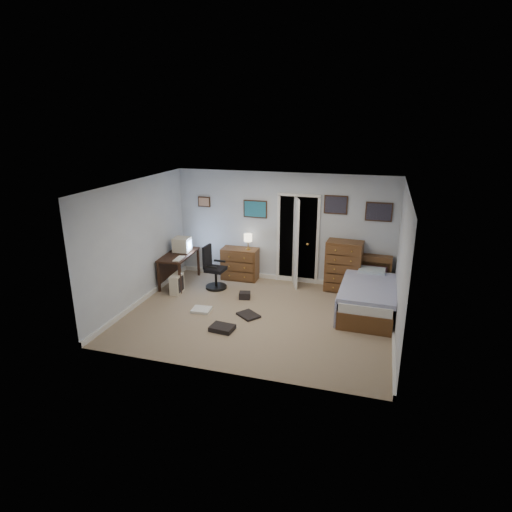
{
  "coord_description": "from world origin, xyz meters",
  "views": [
    {
      "loc": [
        2.08,
        -7.17,
        3.64
      ],
      "look_at": [
        -0.13,
        0.3,
        1.1
      ],
      "focal_mm": 30.0,
      "sensor_mm": 36.0,
      "label": 1
    }
  ],
  "objects": [
    {
      "name": "floor",
      "position": [
        0.0,
        0.0,
        -0.01
      ],
      "size": [
        5.0,
        4.0,
        0.02
      ],
      "primitive_type": "cube",
      "color": "gray",
      "rests_on": "ground"
    },
    {
      "name": "computer_desk",
      "position": [
        -2.28,
        1.12,
        0.54
      ],
      "size": [
        0.64,
        1.25,
        0.7
      ],
      "rotation": [
        0.0,
        0.0,
        0.06
      ],
      "color": "black",
      "rests_on": "floor"
    },
    {
      "name": "crt_monitor",
      "position": [
        -2.18,
        1.27,
        0.88
      ],
      "size": [
        0.38,
        0.36,
        0.34
      ],
      "rotation": [
        0.0,
        0.0,
        0.06
      ],
      "color": "beige",
      "rests_on": "computer_desk"
    },
    {
      "name": "keyboard",
      "position": [
        -2.02,
        0.77,
        0.71
      ],
      "size": [
        0.16,
        0.38,
        0.02
      ],
      "primitive_type": "cube",
      "rotation": [
        0.0,
        0.0,
        0.06
      ],
      "color": "beige",
      "rests_on": "computer_desk"
    },
    {
      "name": "pc_tower",
      "position": [
        -2.0,
        0.57,
        0.21
      ],
      "size": [
        0.22,
        0.41,
        0.42
      ],
      "rotation": [
        0.0,
        0.0,
        0.06
      ],
      "color": "beige",
      "rests_on": "floor"
    },
    {
      "name": "office_chair",
      "position": [
        -1.35,
        1.07,
        0.37
      ],
      "size": [
        0.5,
        0.5,
        0.97
      ],
      "rotation": [
        0.0,
        0.0,
        -0.06
      ],
      "color": "black",
      "rests_on": "floor"
    },
    {
      "name": "media_stack",
      "position": [
        -2.32,
        2.27,
        0.36
      ],
      "size": [
        0.15,
        0.15,
        0.72
      ],
      "primitive_type": "cube",
      "rotation": [
        0.0,
        0.0,
        0.04
      ],
      "color": "maroon",
      "rests_on": "floor"
    },
    {
      "name": "low_dresser",
      "position": [
        -0.96,
        1.77,
        0.37
      ],
      "size": [
        0.85,
        0.44,
        0.74
      ],
      "primitive_type": "cube",
      "rotation": [
        0.0,
        0.0,
        0.02
      ],
      "color": "brown",
      "rests_on": "floor"
    },
    {
      "name": "table_lamp",
      "position": [
        -0.76,
        1.78,
        1.01
      ],
      "size": [
        0.19,
        0.19,
        0.36
      ],
      "rotation": [
        0.0,
        0.0,
        0.02
      ],
      "color": "gold",
      "rests_on": "low_dresser"
    },
    {
      "name": "doorway",
      "position": [
        0.35,
        2.27,
        1.0
      ],
      "size": [
        0.96,
        1.12,
        2.05
      ],
      "color": "black",
      "rests_on": "floor"
    },
    {
      "name": "tall_dresser",
      "position": [
        1.42,
        1.75,
        0.56
      ],
      "size": [
        0.79,
        0.5,
        1.12
      ],
      "primitive_type": "cube",
      "rotation": [
        0.0,
        0.0,
        -0.07
      ],
      "color": "brown",
      "rests_on": "floor"
    },
    {
      "name": "headboard_bookcase",
      "position": [
        1.96,
        1.86,
        0.44
      ],
      "size": [
        0.92,
        0.27,
        0.82
      ],
      "rotation": [
        0.0,
        0.0,
        -0.04
      ],
      "color": "brown",
      "rests_on": "floor"
    },
    {
      "name": "bed",
      "position": [
        1.99,
        0.79,
        0.3
      ],
      "size": [
        1.09,
        1.96,
        0.63
      ],
      "rotation": [
        0.0,
        0.0,
        -0.03
      ],
      "color": "brown",
      "rests_on": "floor"
    },
    {
      "name": "wall_posters",
      "position": [
        0.57,
        1.98,
        1.75
      ],
      "size": [
        4.38,
        0.04,
        0.6
      ],
      "color": "#331E11",
      "rests_on": "floor"
    },
    {
      "name": "floor_clutter",
      "position": [
        -0.55,
        -0.17,
        0.04
      ],
      "size": [
        1.41,
        1.74,
        0.14
      ],
      "rotation": [
        0.0,
        0.0,
        0.27
      ],
      "color": "black",
      "rests_on": "floor"
    }
  ]
}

